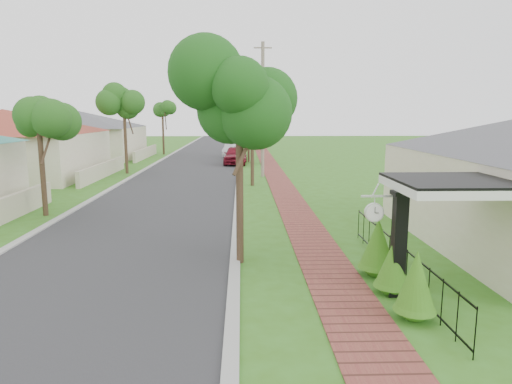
# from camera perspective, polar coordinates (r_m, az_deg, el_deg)

# --- Properties ---
(ground) EXTENTS (160.00, 160.00, 0.00)m
(ground) POSITION_cam_1_polar(r_m,az_deg,el_deg) (12.07, -5.89, -11.02)
(ground) COLOR #366718
(ground) RESTS_ON ground
(road) EXTENTS (7.00, 120.00, 0.02)m
(road) POSITION_cam_1_polar(r_m,az_deg,el_deg) (31.78, -8.77, 1.88)
(road) COLOR #28282B
(road) RESTS_ON ground
(kerb_right) EXTENTS (0.30, 120.00, 0.10)m
(kerb_right) POSITION_cam_1_polar(r_m,az_deg,el_deg) (31.55, -2.18, 1.93)
(kerb_right) COLOR #9E9E99
(kerb_right) RESTS_ON ground
(kerb_left) EXTENTS (0.30, 120.00, 0.10)m
(kerb_left) POSITION_cam_1_polar(r_m,az_deg,el_deg) (32.43, -15.19, 1.81)
(kerb_left) COLOR #9E9E99
(kerb_left) RESTS_ON ground
(sidewalk) EXTENTS (1.50, 120.00, 0.03)m
(sidewalk) POSITION_cam_1_polar(r_m,az_deg,el_deg) (31.64, 2.54, 1.95)
(sidewalk) COLOR brown
(sidewalk) RESTS_ON ground
(porch_post) EXTENTS (0.48, 0.48, 2.52)m
(porch_post) POSITION_cam_1_polar(r_m,az_deg,el_deg) (11.34, 17.38, -6.81)
(porch_post) COLOR black
(porch_post) RESTS_ON ground
(picket_fence) EXTENTS (0.03, 8.02, 1.00)m
(picket_fence) POSITION_cam_1_polar(r_m,az_deg,el_deg) (12.53, 17.27, -8.05)
(picket_fence) COLOR black
(picket_fence) RESTS_ON ground
(street_trees) EXTENTS (10.70, 37.65, 5.89)m
(street_trees) POSITION_cam_1_polar(r_m,az_deg,el_deg) (38.28, -7.52, 10.03)
(street_trees) COLOR #382619
(street_trees) RESTS_ON ground
(hedge_row) EXTENTS (0.88, 3.52, 1.63)m
(hedge_row) POSITION_cam_1_polar(r_m,az_deg,el_deg) (11.54, 16.61, -8.63)
(hedge_row) COLOR #205A12
(hedge_row) RESTS_ON ground
(far_house_red) EXTENTS (15.56, 15.56, 4.60)m
(far_house_red) POSITION_cam_1_polar(r_m,az_deg,el_deg) (35.09, -28.76, 5.38)
(far_house_red) COLOR beige
(far_house_red) RESTS_ON ground
(far_house_grey) EXTENTS (15.56, 15.56, 4.60)m
(far_house_grey) POSITION_cam_1_polar(r_m,az_deg,el_deg) (47.98, -21.23, 6.76)
(far_house_grey) COLOR beige
(far_house_grey) RESTS_ON ground
(parked_car_red) EXTENTS (2.08, 4.68, 1.56)m
(parked_car_red) POSITION_cam_1_polar(r_m,az_deg,el_deg) (39.40, -2.59, 4.63)
(parked_car_red) COLOR maroon
(parked_car_red) RESTS_ON ground
(parked_car_white) EXTENTS (2.06, 4.50, 1.43)m
(parked_car_white) POSITION_cam_1_polar(r_m,az_deg,el_deg) (45.76, -2.92, 5.24)
(parked_car_white) COLOR silver
(parked_car_white) RESTS_ON ground
(near_tree) EXTENTS (2.25, 2.25, 5.77)m
(near_tree) POSITION_cam_1_polar(r_m,az_deg,el_deg) (12.76, -2.12, 11.23)
(near_tree) COLOR #382619
(near_tree) RESTS_ON ground
(utility_pole) EXTENTS (1.20, 0.24, 8.99)m
(utility_pole) POSITION_cam_1_polar(r_m,az_deg,el_deg) (31.29, 0.84, 10.24)
(utility_pole) COLOR gray
(utility_pole) RESTS_ON ground
(station_clock) EXTENTS (0.77, 0.13, 0.66)m
(station_clock) POSITION_cam_1_polar(r_m,az_deg,el_deg) (11.36, 14.57, -2.33)
(station_clock) COLOR silver
(station_clock) RESTS_ON ground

